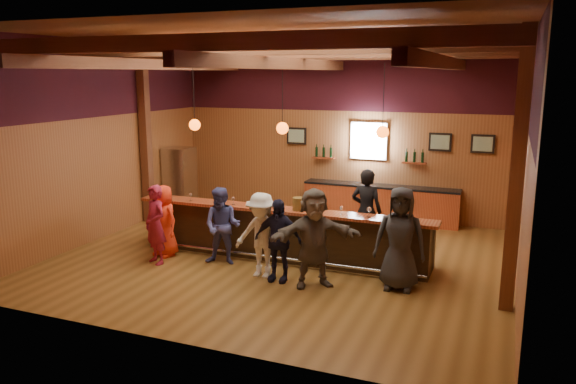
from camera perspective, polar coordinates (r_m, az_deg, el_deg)
name	(u,v)px	position (r m, az deg, el deg)	size (l,w,h in m)	color
room	(283,102)	(11.18, -0.47, 9.14)	(9.04, 9.00, 4.52)	brown
bar_counter	(286,232)	(11.70, -0.20, -4.12)	(6.30, 1.07, 1.11)	black
back_bar_cabinet	(380,203)	(14.69, 9.33, -1.12)	(4.00, 0.52, 0.95)	maroon
window	(369,141)	(14.73, 8.20, 5.17)	(0.95, 0.09, 0.95)	silver
framed_pictures	(402,140)	(14.54, 11.53, 5.16)	(5.35, 0.05, 0.45)	black
wine_shelves	(368,158)	(14.72, 8.09, 3.48)	(3.00, 0.18, 0.30)	maroon
pendant_lights	(282,128)	(11.16, -0.57, 6.54)	(4.24, 0.24, 1.37)	black
stainless_fridge	(180,180)	(15.60, -10.93, 1.17)	(0.70, 0.70, 1.80)	silver
customer_orange	(164,221)	(11.99, -12.50, -2.86)	(0.74, 0.48, 1.51)	#F83517
customer_redvest	(155,225)	(11.53, -13.33, -3.25)	(0.58, 0.38, 1.60)	#A01D38
customer_denim	(222,226)	(11.27, -6.68, -3.47)	(0.76, 0.59, 1.56)	#494E92
customer_white	(261,235)	(10.49, -2.71, -4.41)	(1.04, 0.60, 1.61)	white
customer_navy	(278,240)	(10.30, -1.03, -4.92)	(0.91, 0.38, 1.55)	black
customer_brown	(314,238)	(10.02, 2.67, -4.68)	(1.66, 0.53, 1.79)	#60574D
customer_dark	(400,239)	(10.07, 11.31, -4.67)	(0.90, 0.59, 1.85)	#2A2A2C
bartender	(366,211)	(11.97, 7.96, -1.94)	(0.66, 0.44, 1.82)	black
ice_bucket	(298,204)	(11.08, 1.05, -1.22)	(0.23, 0.23, 0.25)	brown
bottle_a	(308,203)	(11.07, 2.04, -1.15)	(0.08, 0.08, 0.37)	black
bottle_b	(321,204)	(11.08, 3.32, -1.26)	(0.07, 0.07, 0.31)	black
glass_a	(169,192)	(12.51, -11.98, 0.03)	(0.08, 0.08, 0.17)	silver
glass_b	(190,195)	(12.07, -9.88, -0.35)	(0.07, 0.07, 0.16)	silver
glass_c	(223,197)	(11.76, -6.63, -0.47)	(0.09, 0.09, 0.19)	silver
glass_d	(233,199)	(11.61, -5.58, -0.70)	(0.07, 0.07, 0.17)	silver
glass_e	(262,200)	(11.46, -2.70, -0.78)	(0.08, 0.08, 0.18)	silver
glass_f	(318,206)	(10.92, 3.06, -1.44)	(0.08, 0.08, 0.17)	silver
glass_g	(341,208)	(10.79, 5.44, -1.67)	(0.07, 0.07, 0.17)	silver
glass_h	(369,210)	(10.64, 8.23, -1.81)	(0.09, 0.09, 0.20)	silver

